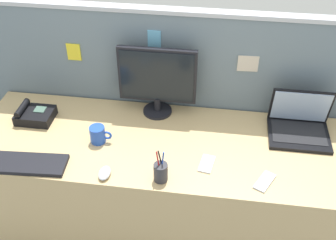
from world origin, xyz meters
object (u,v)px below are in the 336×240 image
at_px(pen_cup, 161,172).
at_px(computer_mouse_right_hand, 105,173).
at_px(keyboard_main, 26,164).
at_px(coffee_mug, 98,134).
at_px(desktop_monitor, 157,79).
at_px(laptop, 299,123).
at_px(cell_phone_silver_slab, 265,181).
at_px(cell_phone_white_slab, 207,164).
at_px(desk_phone, 34,115).

bearing_deg(pen_cup, computer_mouse_right_hand, -177.58).
height_order(keyboard_main, coffee_mug, coffee_mug).
relative_size(desktop_monitor, laptop, 1.35).
bearing_deg(desktop_monitor, keyboard_main, -136.80).
distance_m(cell_phone_silver_slab, cell_phone_white_slab, 0.30).
xyz_separation_m(laptop, desk_phone, (-1.52, -0.10, -0.03)).
bearing_deg(desktop_monitor, pen_cup, -79.36).
distance_m(desk_phone, keyboard_main, 0.39).
distance_m(laptop, cell_phone_silver_slab, 0.47).
bearing_deg(cell_phone_silver_slab, laptop, 92.36).
bearing_deg(cell_phone_white_slab, keyboard_main, -162.27).
relative_size(desktop_monitor, cell_phone_silver_slab, 3.16).
distance_m(desktop_monitor, keyboard_main, 0.84).
xyz_separation_m(desk_phone, computer_mouse_right_hand, (0.52, -0.39, -0.02)).
bearing_deg(laptop, desktop_monitor, 174.19).
bearing_deg(keyboard_main, cell_phone_silver_slab, -1.48).
distance_m(keyboard_main, pen_cup, 0.70).
bearing_deg(desktop_monitor, laptop, -5.81).
xyz_separation_m(desktop_monitor, cell_phone_silver_slab, (0.62, -0.51, -0.22)).
bearing_deg(pen_cup, coffee_mug, 148.00).
relative_size(computer_mouse_right_hand, coffee_mug, 0.82).
distance_m(computer_mouse_right_hand, coffee_mug, 0.27).
height_order(laptop, cell_phone_silver_slab, laptop).
relative_size(laptop, cell_phone_white_slab, 2.59).
bearing_deg(cell_phone_silver_slab, desktop_monitor, 168.03).
xyz_separation_m(desk_phone, pen_cup, (0.81, -0.38, 0.02)).
relative_size(laptop, coffee_mug, 2.75).
xyz_separation_m(pen_cup, cell_phone_white_slab, (0.22, 0.14, -0.05)).
bearing_deg(pen_cup, desk_phone, 154.82).
xyz_separation_m(cell_phone_silver_slab, coffee_mug, (-0.89, 0.19, 0.04)).
bearing_deg(coffee_mug, laptop, 12.33).
bearing_deg(computer_mouse_right_hand, cell_phone_white_slab, 16.43).
bearing_deg(cell_phone_white_slab, coffee_mug, 179.80).
bearing_deg(cell_phone_white_slab, desktop_monitor, 136.81).
bearing_deg(computer_mouse_right_hand, keyboard_main, 177.78).
distance_m(keyboard_main, computer_mouse_right_hand, 0.42).
height_order(desktop_monitor, laptop, desktop_monitor).
height_order(laptop, pen_cup, laptop).
xyz_separation_m(keyboard_main, cell_phone_silver_slab, (1.21, 0.05, -0.01)).
xyz_separation_m(desktop_monitor, pen_cup, (0.11, -0.56, -0.18)).
bearing_deg(cell_phone_white_slab, pen_cup, -138.39).
bearing_deg(laptop, pen_cup, -146.07).
height_order(desktop_monitor, cell_phone_silver_slab, desktop_monitor).
distance_m(desk_phone, computer_mouse_right_hand, 0.65).
bearing_deg(pen_cup, desktop_monitor, 100.64).
distance_m(laptop, pen_cup, 0.86).
height_order(computer_mouse_right_hand, coffee_mug, coffee_mug).
xyz_separation_m(desk_phone, keyboard_main, (0.11, -0.38, -0.02)).
bearing_deg(desktop_monitor, cell_phone_silver_slab, -39.53).
relative_size(keyboard_main, cell_phone_silver_slab, 2.90).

